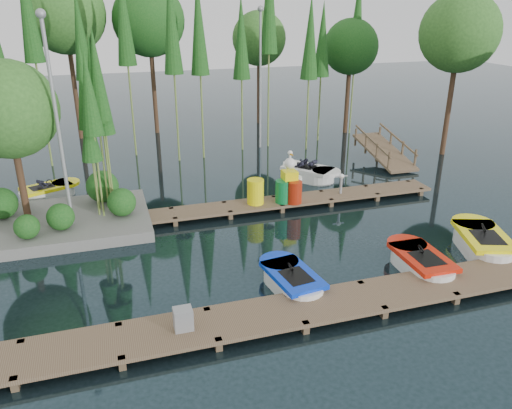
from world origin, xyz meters
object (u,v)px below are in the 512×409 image
object	(u,v)px
boat_yellow_far	(48,192)
yellow_barrel	(255,192)
utility_cabinet	(183,319)
island	(36,139)
drum_cluster	(290,187)
boat_red	(421,263)
boat_blue	(292,281)

from	to	relation	value
boat_yellow_far	yellow_barrel	world-z (taller)	yellow_barrel
utility_cabinet	island	bearing A→B (deg)	113.96
island	yellow_barrel	world-z (taller)	island
yellow_barrel	drum_cluster	xyz separation A→B (m)	(1.35, -0.15, 0.11)
boat_red	utility_cabinet	size ratio (longest dim) A/B	4.99
utility_cabinet	drum_cluster	distance (m)	8.66
boat_blue	utility_cabinet	bearing A→B (deg)	-165.31
boat_yellow_far	utility_cabinet	world-z (taller)	boat_yellow_far
boat_blue	boat_yellow_far	xyz separation A→B (m)	(-6.95, 9.48, 0.01)
boat_red	boat_blue	bearing A→B (deg)	178.59
island	boat_yellow_far	distance (m)	4.22
yellow_barrel	boat_yellow_far	bearing A→B (deg)	153.50
drum_cluster	yellow_barrel	bearing A→B (deg)	173.53
island	utility_cabinet	world-z (taller)	island
island	yellow_barrel	bearing A→B (deg)	-6.10
island	drum_cluster	xyz separation A→B (m)	(8.75, -0.94, -2.30)
boat_red	drum_cluster	size ratio (longest dim) A/B	1.34
boat_yellow_far	utility_cabinet	distance (m)	11.44
boat_red	yellow_barrel	xyz separation A→B (m)	(-3.30, 5.87, 0.52)
boat_red	yellow_barrel	world-z (taller)	yellow_barrel
boat_blue	utility_cabinet	distance (m)	3.52
island	boat_red	xyz separation A→B (m)	(10.70, -6.66, -2.93)
island	boat_yellow_far	bearing A→B (deg)	94.81
island	boat_red	distance (m)	12.94
yellow_barrel	boat_red	bearing A→B (deg)	-60.63
island	utility_cabinet	bearing A→B (deg)	-66.04
island	drum_cluster	distance (m)	9.10
boat_red	yellow_barrel	size ratio (longest dim) A/B	2.80
utility_cabinet	boat_red	bearing A→B (deg)	8.90
boat_blue	yellow_barrel	size ratio (longest dim) A/B	2.76
boat_yellow_far	yellow_barrel	bearing A→B (deg)	-30.84
boat_blue	yellow_barrel	world-z (taller)	yellow_barrel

